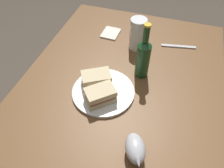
# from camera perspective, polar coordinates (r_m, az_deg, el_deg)

# --- Properties ---
(ground_plane) EXTENTS (6.00, 6.00, 0.00)m
(ground_plane) POSITION_cam_1_polar(r_m,az_deg,el_deg) (1.62, 1.39, -18.04)
(ground_plane) COLOR #4C4238
(dining_table) EXTENTS (1.22, 0.89, 0.75)m
(dining_table) POSITION_cam_1_polar(r_m,az_deg,el_deg) (1.29, 1.70, -11.30)
(dining_table) COLOR brown
(dining_table) RESTS_ON ground
(plate) EXTENTS (0.27, 0.27, 0.01)m
(plate) POSITION_cam_1_polar(r_m,az_deg,el_deg) (0.95, -2.27, -1.99)
(plate) COLOR white
(plate) RESTS_ON dining_table
(sandwich_half_left) EXTENTS (0.13, 0.14, 0.06)m
(sandwich_half_left) POSITION_cam_1_polar(r_m,az_deg,el_deg) (0.95, -4.06, 1.32)
(sandwich_half_left) COLOR beige
(sandwich_half_left) RESTS_ON plate
(sandwich_half_right) EXTENTS (0.14, 0.14, 0.06)m
(sandwich_half_right) POSITION_cam_1_polar(r_m,az_deg,el_deg) (0.89, -3.02, -2.89)
(sandwich_half_right) COLOR beige
(sandwich_half_right) RESTS_ON plate
(potato_wedge_front) EXTENTS (0.04, 0.03, 0.01)m
(potato_wedge_front) POSITION_cam_1_polar(r_m,az_deg,el_deg) (0.92, -4.91, -3.02)
(potato_wedge_front) COLOR #B77F33
(potato_wedge_front) RESTS_ON plate
(potato_wedge_middle) EXTENTS (0.05, 0.04, 0.02)m
(potato_wedge_middle) POSITION_cam_1_polar(r_m,az_deg,el_deg) (0.92, -4.39, -2.99)
(potato_wedge_middle) COLOR #AD702D
(potato_wedge_middle) RESTS_ON plate
(potato_wedge_back) EXTENTS (0.03, 0.06, 0.02)m
(potato_wedge_back) POSITION_cam_1_polar(r_m,az_deg,el_deg) (0.92, -5.38, -2.45)
(potato_wedge_back) COLOR gold
(potato_wedge_back) RESTS_ON plate
(pint_glass) EXTENTS (0.08, 0.08, 0.16)m
(pint_glass) POSITION_cam_1_polar(r_m,az_deg,el_deg) (1.14, 6.60, 12.25)
(pint_glass) COLOR white
(pint_glass) RESTS_ON dining_table
(gravy_boat) EXTENTS (0.13, 0.11, 0.07)m
(gravy_boat) POSITION_cam_1_polar(r_m,az_deg,el_deg) (0.77, 6.05, -16.37)
(gravy_boat) COLOR #B7B7BC
(gravy_boat) RESTS_ON dining_table
(cider_bottle) EXTENTS (0.06, 0.06, 0.27)m
(cider_bottle) POSITION_cam_1_polar(r_m,az_deg,el_deg) (0.97, 8.07, 6.91)
(cider_bottle) COLOR #19421E
(cider_bottle) RESTS_ON dining_table
(napkin) EXTENTS (0.11, 0.09, 0.01)m
(napkin) POSITION_cam_1_polar(r_m,az_deg,el_deg) (1.27, -0.34, 13.05)
(napkin) COLOR silver
(napkin) RESTS_ON dining_table
(fork) EXTENTS (0.05, 0.18, 0.01)m
(fork) POSITION_cam_1_polar(r_m,az_deg,el_deg) (1.23, 16.84, 9.30)
(fork) COLOR silver
(fork) RESTS_ON dining_table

